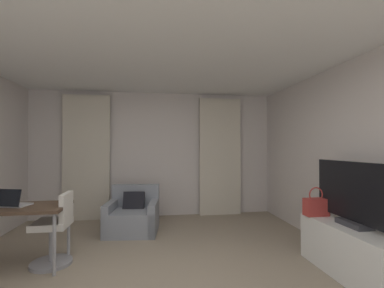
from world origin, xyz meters
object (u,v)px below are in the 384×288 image
object	(u,v)px
desk_chair	(55,233)
tv_console	(353,251)
desk	(8,212)
tv_flatscreen	(354,195)
laptop	(13,203)
handbag_primary	(316,206)
armchair	(133,216)

from	to	relation	value
desk_chair	tv_console	xyz separation A→B (m)	(3.43, -0.82, -0.11)
desk	tv_flatscreen	xyz separation A→B (m)	(3.93, -0.78, 0.24)
laptop	handbag_primary	size ratio (longest dim) A/B	1.02
tv_flatscreen	handbag_primary	size ratio (longest dim) A/B	3.12
desk_chair	tv_flatscreen	world-z (taller)	tv_flatscreen
tv_console	handbag_primary	world-z (taller)	handbag_primary
tv_flatscreen	tv_console	bearing A→B (deg)	90.00
tv_flatscreen	desk_chair	bearing A→B (deg)	166.40
armchair	desk	xyz separation A→B (m)	(-1.36, -1.16, 0.41)
desk	laptop	distance (m)	0.12
tv_console	laptop	bearing A→B (deg)	168.79
tv_console	tv_flatscreen	world-z (taller)	tv_flatscreen
desk_chair	laptop	size ratio (longest dim) A/B	2.35
handbag_primary	armchair	bearing A→B (deg)	149.01
laptop	tv_console	world-z (taller)	laptop
laptop	handbag_primary	xyz separation A→B (m)	(3.75, -0.30, -0.10)
tv_flatscreen	laptop	bearing A→B (deg)	168.65
desk_chair	tv_console	bearing A→B (deg)	-13.44
armchair	handbag_primary	world-z (taller)	handbag_primary
armchair	handbag_primary	size ratio (longest dim) A/B	2.49
desk_chair	handbag_primary	xyz separation A→B (m)	(3.29, -0.35, 0.29)
laptop	handbag_primary	world-z (taller)	laptop
laptop	tv_flatscreen	bearing A→B (deg)	-11.35
armchair	laptop	bearing A→B (deg)	-138.64
tv_console	handbag_primary	xyz separation A→B (m)	(-0.13, 0.47, 0.40)
armchair	tv_flatscreen	bearing A→B (deg)	-37.05
armchair	desk	size ratio (longest dim) A/B	0.70
laptop	tv_flatscreen	distance (m)	3.97
tv_flatscreen	desk	bearing A→B (deg)	168.81
tv_console	desk	bearing A→B (deg)	168.95
desk_chair	desk	bearing A→B (deg)	-174.18
desk	handbag_primary	distance (m)	3.81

